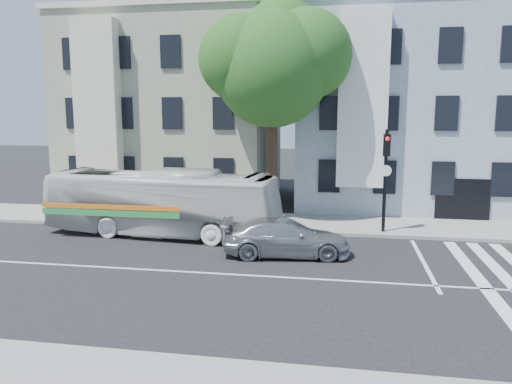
# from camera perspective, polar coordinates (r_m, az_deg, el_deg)

# --- Properties ---
(ground) EXTENTS (120.00, 120.00, 0.00)m
(ground) POSITION_cam_1_polar(r_m,az_deg,el_deg) (17.13, -2.33, -9.43)
(ground) COLOR black
(ground) RESTS_ON ground
(sidewalk_far) EXTENTS (80.00, 4.00, 0.15)m
(sidewalk_far) POSITION_cam_1_polar(r_m,az_deg,el_deg) (24.71, 1.59, -3.46)
(sidewalk_far) COLOR gray
(sidewalk_far) RESTS_ON ground
(building_left) EXTENTS (12.00, 10.00, 11.00)m
(building_left) POSITION_cam_1_polar(r_m,az_deg,el_deg) (32.60, -8.95, 9.07)
(building_left) COLOR gray
(building_left) RESTS_ON ground
(building_right) EXTENTS (12.00, 10.00, 11.00)m
(building_right) POSITION_cam_1_polar(r_m,az_deg,el_deg) (31.08, 16.62, 8.81)
(building_right) COLOR #8792A1
(building_right) RESTS_ON ground
(street_tree) EXTENTS (7.30, 5.90, 11.10)m
(street_tree) POSITION_cam_1_polar(r_m,az_deg,el_deg) (24.96, 2.07, 14.57)
(street_tree) COLOR #2D2116
(street_tree) RESTS_ON ground
(bus) EXTENTS (3.53, 10.79, 2.95)m
(bus) POSITION_cam_1_polar(r_m,az_deg,el_deg) (22.54, -10.77, -1.21)
(bus) COLOR silver
(bus) RESTS_ON ground
(sedan) EXTENTS (2.60, 5.09, 1.41)m
(sedan) POSITION_cam_1_polar(r_m,az_deg,el_deg) (19.18, 3.41, -5.22)
(sedan) COLOR #A7AAAE
(sedan) RESTS_ON ground
(hedge) EXTENTS (8.44, 2.95, 0.70)m
(hedge) POSITION_cam_1_polar(r_m,az_deg,el_deg) (24.98, -12.07, -2.53)
(hedge) COLOR #2A5C1D
(hedge) RESTS_ON sidewalk_far
(traffic_signal) EXTENTS (0.49, 0.55, 4.72)m
(traffic_signal) POSITION_cam_1_polar(r_m,az_deg,el_deg) (22.60, 14.61, 2.71)
(traffic_signal) COLOR black
(traffic_signal) RESTS_ON ground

